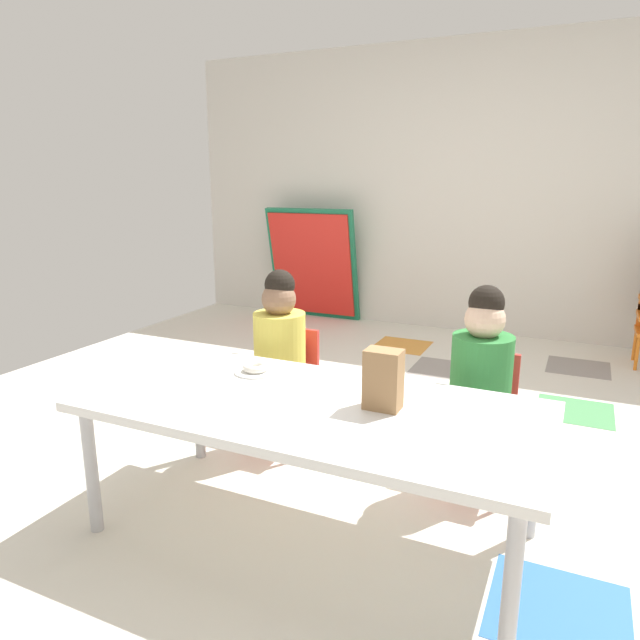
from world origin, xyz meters
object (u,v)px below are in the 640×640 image
object	(u,v)px
craft_table	(311,413)
folded_activity_table	(313,264)
paper_bag_brown	(383,379)
seated_child_near_camera	(280,343)
seated_child_middle_seat	(482,370)
paper_plate_near_edge	(256,372)
donut_powdered_on_plate	(255,367)

from	to	relation	value
craft_table	folded_activity_table	distance (m)	3.56
craft_table	paper_bag_brown	distance (m)	0.31
seated_child_near_camera	paper_bag_brown	bearing A→B (deg)	-37.91
seated_child_middle_seat	paper_plate_near_edge	distance (m)	0.97
seated_child_near_camera	paper_plate_near_edge	bearing A→B (deg)	-75.01
seated_child_near_camera	paper_bag_brown	xyz separation A→B (m)	(0.73, -0.57, 0.10)
donut_powdered_on_plate	seated_child_near_camera	bearing A→B (deg)	104.99
folded_activity_table	paper_bag_brown	world-z (taller)	folded_activity_table
paper_bag_brown	seated_child_near_camera	bearing A→B (deg)	142.09
seated_child_near_camera	paper_plate_near_edge	world-z (taller)	seated_child_near_camera
paper_bag_brown	folded_activity_table	bearing A→B (deg)	119.62
folded_activity_table	seated_child_middle_seat	bearing A→B (deg)	-51.60
paper_plate_near_edge	craft_table	bearing A→B (deg)	-29.11
donut_powdered_on_plate	craft_table	bearing A→B (deg)	-29.11
craft_table	seated_child_middle_seat	bearing A→B (deg)	50.68
paper_bag_brown	paper_plate_near_edge	xyz separation A→B (m)	(-0.62, 0.14, -0.11)
seated_child_middle_seat	donut_powdered_on_plate	world-z (taller)	seated_child_middle_seat
seated_child_middle_seat	paper_plate_near_edge	size ratio (longest dim) A/B	5.10
craft_table	paper_plate_near_edge	xyz separation A→B (m)	(-0.36, 0.20, 0.05)
paper_bag_brown	paper_plate_near_edge	world-z (taller)	paper_bag_brown
craft_table	seated_child_middle_seat	world-z (taller)	seated_child_middle_seat
seated_child_middle_seat	folded_activity_table	size ratio (longest dim) A/B	0.84
craft_table	paper_bag_brown	bearing A→B (deg)	12.52
craft_table	donut_powdered_on_plate	xyz separation A→B (m)	(-0.36, 0.20, 0.07)
seated_child_near_camera	seated_child_middle_seat	world-z (taller)	same
seated_child_near_camera	donut_powdered_on_plate	bearing A→B (deg)	-75.01
donut_powdered_on_plate	seated_child_middle_seat	bearing A→B (deg)	26.26
craft_table	donut_powdered_on_plate	size ratio (longest dim) A/B	15.79
craft_table	paper_plate_near_edge	distance (m)	0.41
seated_child_middle_seat	paper_bag_brown	world-z (taller)	seated_child_middle_seat
paper_plate_near_edge	donut_powdered_on_plate	bearing A→B (deg)	0.00
craft_table	donut_powdered_on_plate	world-z (taller)	donut_powdered_on_plate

